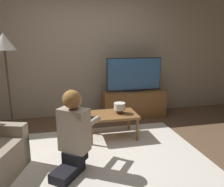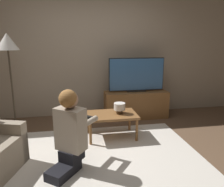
{
  "view_description": "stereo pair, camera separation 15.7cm",
  "coord_description": "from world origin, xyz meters",
  "px_view_note": "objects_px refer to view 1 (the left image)",
  "views": [
    {
      "loc": [
        -0.51,
        -2.55,
        1.52
      ],
      "look_at": [
        0.22,
        0.68,
        0.72
      ],
      "focal_mm": 35.0,
      "sensor_mm": 36.0,
      "label": 1
    },
    {
      "loc": [
        -0.36,
        -2.58,
        1.52
      ],
      "look_at": [
        0.22,
        0.68,
        0.72
      ],
      "focal_mm": 35.0,
      "sensor_mm": 36.0,
      "label": 2
    }
  ],
  "objects_px": {
    "tv": "(134,75)",
    "person_kneeling": "(73,131)",
    "coffee_table": "(112,117)",
    "floor_lamp": "(4,48)",
    "table_lamp": "(120,107)"
  },
  "relations": [
    {
      "from": "coffee_table",
      "to": "person_kneeling",
      "type": "relative_size",
      "value": 0.8
    },
    {
      "from": "floor_lamp",
      "to": "table_lamp",
      "type": "distance_m",
      "value": 2.11
    },
    {
      "from": "tv",
      "to": "floor_lamp",
      "type": "distance_m",
      "value": 2.35
    },
    {
      "from": "tv",
      "to": "person_kneeling",
      "type": "relative_size",
      "value": 1.13
    },
    {
      "from": "tv",
      "to": "person_kneeling",
      "type": "bearing_deg",
      "value": -127.42
    },
    {
      "from": "table_lamp",
      "to": "person_kneeling",
      "type": "bearing_deg",
      "value": -133.19
    },
    {
      "from": "floor_lamp",
      "to": "person_kneeling",
      "type": "height_order",
      "value": "floor_lamp"
    },
    {
      "from": "person_kneeling",
      "to": "table_lamp",
      "type": "bearing_deg",
      "value": -95.72
    },
    {
      "from": "floor_lamp",
      "to": "person_kneeling",
      "type": "relative_size",
      "value": 1.68
    },
    {
      "from": "coffee_table",
      "to": "table_lamp",
      "type": "bearing_deg",
      "value": 0.23
    },
    {
      "from": "coffee_table",
      "to": "tv",
      "type": "bearing_deg",
      "value": 53.12
    },
    {
      "from": "coffee_table",
      "to": "floor_lamp",
      "type": "height_order",
      "value": "floor_lamp"
    },
    {
      "from": "floor_lamp",
      "to": "table_lamp",
      "type": "bearing_deg",
      "value": -22.63
    },
    {
      "from": "tv",
      "to": "floor_lamp",
      "type": "height_order",
      "value": "floor_lamp"
    },
    {
      "from": "floor_lamp",
      "to": "person_kneeling",
      "type": "bearing_deg",
      "value": -57.25
    }
  ]
}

